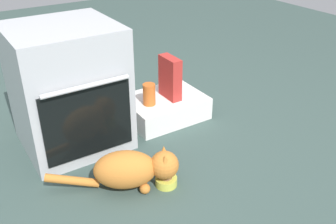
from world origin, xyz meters
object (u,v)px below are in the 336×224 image
food_bowl (166,180)px  cereal_box (170,78)px  oven (68,88)px  sauce_jar (149,94)px  cat (132,169)px  pantry_cabinet (164,107)px

food_bowl → cereal_box: 0.77m
oven → food_bowl: bearing=-69.0°
food_bowl → sauce_jar: (0.24, 0.58, 0.19)m
cat → sauce_jar: size_ratio=4.42×
oven → sauce_jar: oven is taller
cereal_box → cat: bearing=-137.3°
food_bowl → cereal_box: bearing=55.5°
food_bowl → oven: bearing=111.0°
cat → food_bowl: bearing=0.0°
food_bowl → cat: bearing=152.5°
cat → sauce_jar: bearing=79.4°
pantry_cabinet → food_bowl: 0.72m
cereal_box → sauce_jar: (-0.17, -0.02, -0.07)m
cereal_box → oven: bearing=175.7°
pantry_cabinet → cereal_box: 0.22m
cat → cereal_box: 0.79m
oven → pantry_cabinet: size_ratio=1.40×
pantry_cabinet → cat: 0.75m
cereal_box → sauce_jar: cereal_box is taller
oven → cat: size_ratio=1.17×
oven → sauce_jar: bearing=-7.6°
pantry_cabinet → sauce_jar: (-0.13, -0.03, 0.15)m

